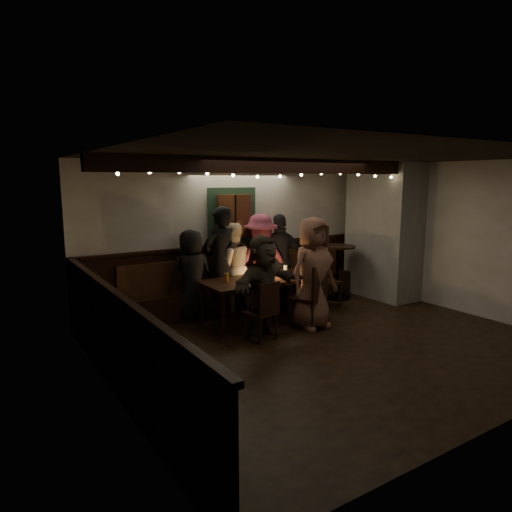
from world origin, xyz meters
TOP-DOWN VIEW (x-y plane):
  - room at (1.07, 1.42)m, footprint 6.02×5.01m
  - dining_table at (-0.23, 1.40)m, footprint 2.00×0.86m
  - chair_near_left at (-0.72, 0.60)m, footprint 0.46×0.46m
  - chair_near_right at (0.23, 0.67)m, footprint 0.60×0.60m
  - chair_end at (1.07, 1.45)m, footprint 0.49×0.49m
  - high_top at (1.80, 1.84)m, footprint 0.65×0.65m
  - person_a at (-1.16, 2.11)m, footprint 0.75×0.50m
  - person_b at (-0.63, 2.09)m, footprint 0.74×0.55m
  - person_c at (-0.38, 2.15)m, footprint 0.85×0.72m
  - person_d at (0.16, 2.06)m, footprint 1.21×0.86m
  - person_e at (0.57, 2.03)m, footprint 1.06×0.71m
  - person_f at (-0.65, 0.73)m, footprint 1.48×0.81m
  - person_g at (0.24, 0.70)m, footprint 0.88×0.61m

SIDE VIEW (x-z plane):
  - chair_near_left at x=-0.72m, z-range 0.06..0.92m
  - chair_end at x=1.07m, z-range 0.06..1.08m
  - chair_near_right at x=0.23m, z-range 0.06..1.08m
  - dining_table at x=-0.23m, z-range 0.22..1.09m
  - high_top at x=1.80m, z-range 0.14..1.17m
  - person_a at x=-1.16m, z-range 0.00..1.50m
  - person_f at x=-0.65m, z-range 0.00..1.53m
  - person_c at x=-0.38m, z-range 0.00..1.56m
  - person_e at x=0.57m, z-range 0.00..1.68m
  - person_d at x=0.16m, z-range 0.00..1.69m
  - person_g at x=0.24m, z-range 0.00..1.74m
  - person_b at x=-0.63m, z-range 0.00..1.86m
  - room at x=1.07m, z-range -0.24..2.38m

